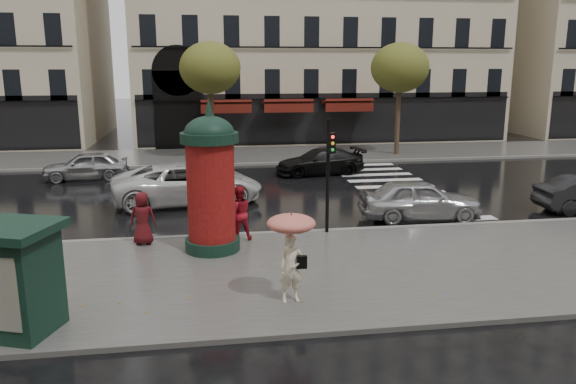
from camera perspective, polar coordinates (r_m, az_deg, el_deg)
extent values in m
plane|color=black|center=(15.38, 1.33, -7.70)|extent=(160.00, 160.00, 0.00)
cube|color=#474744|center=(14.90, 1.67, -8.15)|extent=(90.00, 7.00, 0.12)
cube|color=#474744|center=(33.70, -4.27, 3.71)|extent=(90.00, 6.00, 0.12)
cube|color=slate|center=(18.16, -0.31, -4.21)|extent=(90.00, 0.25, 0.14)
cube|color=slate|center=(30.75, -3.83, 2.85)|extent=(90.00, 0.25, 0.14)
cube|color=silver|center=(25.82, 10.81, 0.57)|extent=(3.60, 11.75, 0.01)
cube|color=#B7A88C|center=(45.22, 2.37, 18.69)|extent=(26.00, 14.00, 20.00)
cylinder|color=#38281C|center=(32.30, -7.78, 7.77)|extent=(0.28, 0.28, 5.20)
ellipsoid|color=#3A5B1C|center=(32.18, -7.92, 12.39)|extent=(3.40, 3.40, 2.89)
cylinder|color=#38281C|center=(34.29, 11.11, 7.94)|extent=(0.28, 0.28, 5.20)
ellipsoid|color=#3A5B1C|center=(34.17, 11.30, 12.29)|extent=(3.40, 3.40, 2.89)
imported|color=#F5E9CA|center=(12.76, 0.32, -7.75)|extent=(0.62, 0.45, 1.58)
cylinder|color=black|center=(12.58, 0.32, -5.51)|extent=(0.02, 0.02, 1.00)
ellipsoid|color=#E32A53|center=(12.43, 0.33, -3.21)|extent=(1.09, 1.09, 0.38)
cone|color=black|center=(12.37, 0.33, -2.23)|extent=(0.04, 0.04, 0.08)
cube|color=black|center=(12.68, 1.41, -7.13)|extent=(0.23, 0.11, 0.29)
imported|color=maroon|center=(17.19, -5.05, -2.13)|extent=(0.90, 0.74, 1.70)
imported|color=#4D0F13|center=(17.27, -14.56, -2.59)|extent=(0.84, 0.60, 1.60)
cylinder|color=black|center=(16.55, -7.66, -5.25)|extent=(1.58, 1.58, 0.34)
cylinder|color=maroon|center=(16.13, -7.83, 0.11)|extent=(1.36, 1.36, 2.83)
cylinder|color=black|center=(15.86, -8.00, 5.50)|extent=(1.63, 1.63, 0.28)
ellipsoid|color=black|center=(15.85, -8.01, 5.91)|extent=(1.40, 1.40, 0.98)
cone|color=black|center=(15.78, -8.09, 8.56)|extent=(0.23, 0.23, 0.51)
cylinder|color=black|center=(17.75, 4.06, 1.57)|extent=(0.11, 0.11, 3.63)
cube|color=black|center=(17.40, 4.42, 4.98)|extent=(0.26, 0.22, 0.64)
cube|color=black|center=(12.57, -26.29, -8.31)|extent=(1.91, 1.73, 2.06)
cube|color=black|center=(12.23, -26.81, -3.37)|extent=(2.28, 2.11, 0.18)
imported|color=#B0B1B5|center=(20.40, 13.23, -0.73)|extent=(4.39, 2.06, 1.45)
imported|color=silver|center=(22.46, -10.14, 0.87)|extent=(6.13, 3.42, 1.62)
imported|color=black|center=(28.15, 3.24, 3.11)|extent=(4.62, 2.33, 1.29)
imported|color=#999A9D|center=(28.44, -19.84, 2.52)|extent=(4.09, 2.01, 1.34)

